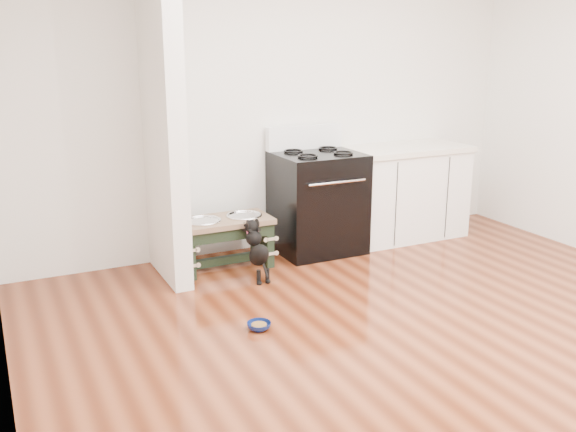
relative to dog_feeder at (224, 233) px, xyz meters
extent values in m
plane|color=#4B1D0D|center=(0.70, -2.08, -0.31)|extent=(5.00, 5.00, 0.00)
plane|color=silver|center=(0.70, 0.42, 1.04)|extent=(5.00, 0.00, 5.00)
cube|color=silver|center=(-0.48, 0.02, 1.04)|extent=(0.15, 0.80, 2.70)
cube|color=black|center=(0.95, 0.07, 0.15)|extent=(0.76, 0.65, 0.92)
cube|color=black|center=(0.95, -0.24, 0.09)|extent=(0.58, 0.02, 0.50)
cylinder|color=silver|center=(0.95, -0.28, 0.41)|extent=(0.56, 0.02, 0.02)
cube|color=white|center=(0.95, 0.35, 0.72)|extent=(0.76, 0.08, 0.22)
torus|color=black|center=(0.77, -0.07, 0.62)|extent=(0.18, 0.18, 0.02)
torus|color=black|center=(1.13, -0.07, 0.62)|extent=(0.18, 0.18, 0.02)
torus|color=black|center=(0.77, 0.21, 0.62)|extent=(0.18, 0.18, 0.02)
torus|color=black|center=(1.13, 0.21, 0.62)|extent=(0.18, 0.18, 0.02)
cube|color=white|center=(1.93, 0.10, 0.12)|extent=(1.20, 0.60, 0.86)
cube|color=beige|center=(1.93, 0.10, 0.57)|extent=(1.24, 0.64, 0.05)
cube|color=black|center=(1.93, -0.16, -0.26)|extent=(1.20, 0.06, 0.10)
cube|color=black|center=(-0.35, 0.01, -0.12)|extent=(0.07, 0.39, 0.40)
cube|color=black|center=(0.35, 0.01, -0.12)|extent=(0.07, 0.39, 0.40)
cube|color=black|center=(0.00, -0.17, 0.03)|extent=(0.64, 0.03, 0.10)
cube|color=black|center=(0.00, 0.01, -0.25)|extent=(0.64, 0.07, 0.07)
cube|color=brown|center=(0.00, 0.01, 0.10)|extent=(0.80, 0.43, 0.04)
cylinder|color=silver|center=(-0.19, 0.01, 0.11)|extent=(0.28, 0.28, 0.05)
cylinder|color=silver|center=(0.19, 0.01, 0.11)|extent=(0.28, 0.28, 0.05)
torus|color=silver|center=(-0.19, 0.01, 0.13)|extent=(0.31, 0.31, 0.02)
torus|color=silver|center=(0.19, 0.01, 0.13)|extent=(0.31, 0.31, 0.02)
cylinder|color=black|center=(0.10, -0.49, -0.25)|extent=(0.04, 0.04, 0.12)
cylinder|color=black|center=(0.18, -0.49, -0.25)|extent=(0.04, 0.04, 0.12)
sphere|color=black|center=(0.10, -0.50, -0.30)|extent=(0.04, 0.04, 0.04)
sphere|color=black|center=(0.18, -0.50, -0.30)|extent=(0.04, 0.04, 0.04)
ellipsoid|color=black|center=(0.14, -0.41, -0.09)|extent=(0.14, 0.33, 0.29)
sphere|color=black|center=(0.14, -0.31, 0.02)|extent=(0.13, 0.13, 0.13)
sphere|color=black|center=(0.14, -0.27, 0.11)|extent=(0.11, 0.11, 0.11)
sphere|color=black|center=(0.11, -0.19, 0.11)|extent=(0.04, 0.04, 0.04)
sphere|color=black|center=(0.18, -0.19, 0.11)|extent=(0.04, 0.04, 0.04)
cylinder|color=black|center=(0.14, -0.54, -0.19)|extent=(0.02, 0.09, 0.11)
torus|color=#EC4571|center=(0.14, -0.28, 0.07)|extent=(0.11, 0.07, 0.10)
imported|color=#0B194F|center=(-0.23, -1.26, -0.29)|extent=(0.21, 0.21, 0.05)
cylinder|color=brown|center=(-0.23, -1.26, -0.28)|extent=(0.11, 0.11, 0.02)
camera|label=1|loc=(-1.81, -4.96, 1.60)|focal=40.00mm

